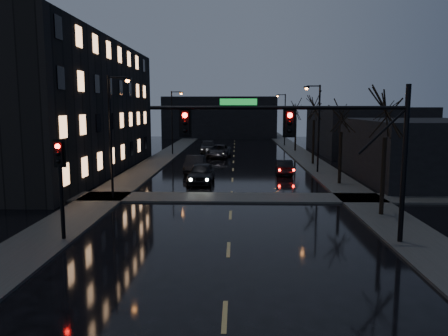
# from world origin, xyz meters

# --- Properties ---
(sidewalk_left) EXTENTS (3.00, 140.00, 0.12)m
(sidewalk_left) POSITION_xyz_m (-8.50, 35.00, 0.06)
(sidewalk_left) COLOR #2D2D2B
(sidewalk_left) RESTS_ON ground
(sidewalk_right) EXTENTS (3.00, 140.00, 0.12)m
(sidewalk_right) POSITION_xyz_m (8.50, 35.00, 0.06)
(sidewalk_right) COLOR #2D2D2B
(sidewalk_right) RESTS_ON ground
(sidewalk_cross) EXTENTS (40.00, 3.00, 0.12)m
(sidewalk_cross) POSITION_xyz_m (0.00, 18.50, 0.06)
(sidewalk_cross) COLOR #2D2D2B
(sidewalk_cross) RESTS_ON ground
(apartment_block) EXTENTS (12.00, 30.00, 12.00)m
(apartment_block) POSITION_xyz_m (-16.50, 30.00, 6.00)
(apartment_block) COLOR black
(apartment_block) RESTS_ON ground
(commercial_right_near) EXTENTS (10.00, 14.00, 5.00)m
(commercial_right_near) POSITION_xyz_m (15.50, 26.00, 2.50)
(commercial_right_near) COLOR black
(commercial_right_near) RESTS_ON ground
(commercial_right_far) EXTENTS (12.00, 18.00, 6.00)m
(commercial_right_far) POSITION_xyz_m (17.00, 48.00, 3.00)
(commercial_right_far) COLOR black
(commercial_right_far) RESTS_ON ground
(far_block) EXTENTS (22.00, 10.00, 8.00)m
(far_block) POSITION_xyz_m (-3.00, 78.00, 4.00)
(far_block) COLOR black
(far_block) RESTS_ON ground
(signal_mast) EXTENTS (11.11, 0.41, 7.00)m
(signal_mast) POSITION_xyz_m (3.85, 9.00, 4.87)
(signal_mast) COLOR black
(signal_mast) RESTS_ON ground
(signal_pole_left) EXTENTS (0.35, 0.41, 4.53)m
(signal_pole_left) POSITION_xyz_m (-7.50, 8.99, 3.01)
(signal_pole_left) COLOR black
(signal_pole_left) RESTS_ON ground
(tree_near) EXTENTS (3.52, 3.52, 8.08)m
(tree_near) POSITION_xyz_m (8.40, 14.00, 6.22)
(tree_near) COLOR black
(tree_near) RESTS_ON ground
(tree_mid_a) EXTENTS (3.30, 3.30, 7.58)m
(tree_mid_a) POSITION_xyz_m (8.40, 24.00, 5.83)
(tree_mid_a) COLOR black
(tree_mid_a) RESTS_ON ground
(tree_mid_b) EXTENTS (3.74, 3.74, 8.59)m
(tree_mid_b) POSITION_xyz_m (8.40, 36.00, 6.61)
(tree_mid_b) COLOR black
(tree_mid_b) RESTS_ON ground
(tree_far) EXTENTS (3.43, 3.43, 7.88)m
(tree_far) POSITION_xyz_m (8.40, 50.00, 6.06)
(tree_far) COLOR black
(tree_far) RESTS_ON ground
(streetlight_l_near) EXTENTS (1.53, 0.28, 8.00)m
(streetlight_l_near) POSITION_xyz_m (-7.58, 18.00, 4.77)
(streetlight_l_near) COLOR black
(streetlight_l_near) RESTS_ON ground
(streetlight_l_far) EXTENTS (1.53, 0.28, 8.00)m
(streetlight_l_far) POSITION_xyz_m (-7.58, 45.00, 4.77)
(streetlight_l_far) COLOR black
(streetlight_l_far) RESTS_ON ground
(streetlight_r_mid) EXTENTS (1.53, 0.28, 8.00)m
(streetlight_r_mid) POSITION_xyz_m (7.58, 30.00, 4.77)
(streetlight_r_mid) COLOR black
(streetlight_r_mid) RESTS_ON ground
(streetlight_r_far) EXTENTS (1.53, 0.28, 8.00)m
(streetlight_r_far) POSITION_xyz_m (7.58, 58.00, 4.77)
(streetlight_r_far) COLOR black
(streetlight_r_far) RESTS_ON ground
(oncoming_car_a) EXTENTS (2.06, 4.87, 1.64)m
(oncoming_car_a) POSITION_xyz_m (-2.48, 24.27, 0.82)
(oncoming_car_a) COLOR black
(oncoming_car_a) RESTS_ON ground
(oncoming_car_b) EXTENTS (1.72, 4.82, 1.58)m
(oncoming_car_b) POSITION_xyz_m (-3.50, 29.94, 0.79)
(oncoming_car_b) COLOR black
(oncoming_car_b) RESTS_ON ground
(oncoming_car_c) EXTENTS (3.08, 5.76, 1.54)m
(oncoming_car_c) POSITION_xyz_m (-1.80, 42.24, 0.77)
(oncoming_car_c) COLOR black
(oncoming_car_c) RESTS_ON ground
(oncoming_car_d) EXTENTS (2.62, 5.51, 1.55)m
(oncoming_car_d) POSITION_xyz_m (-3.47, 47.97, 0.77)
(oncoming_car_d) COLOR black
(oncoming_car_d) RESTS_ON ground
(lead_car) EXTENTS (1.56, 4.10, 1.34)m
(lead_car) POSITION_xyz_m (4.61, 29.17, 0.67)
(lead_car) COLOR black
(lead_car) RESTS_ON ground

